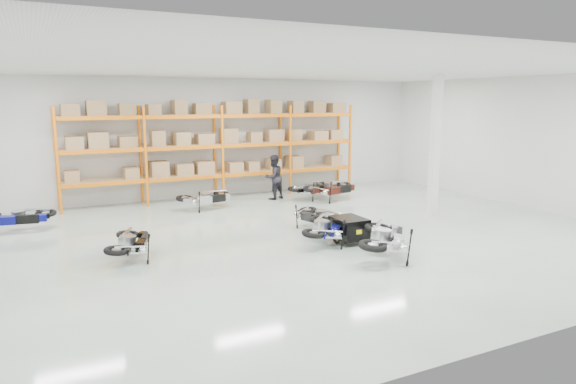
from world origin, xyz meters
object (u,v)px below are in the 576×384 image
moto_back_b (206,194)px  trailer (349,228)px  moto_touring_right (319,212)px  moto_back_c (312,185)px  moto_back_a (16,213)px  moto_blue_centre (325,223)px  person_back (274,177)px  moto_back_d (332,185)px  moto_silver_left (386,233)px  moto_black_far_left (131,238)px

moto_back_b → trailer: bearing=-168.6°
moto_touring_right → moto_back_c: (2.11, 4.17, 0.02)m
moto_back_a → moto_back_c: size_ratio=1.03×
moto_blue_centre → trailer: size_ratio=1.13×
trailer → person_back: size_ratio=0.94×
person_back → moto_blue_centre: bearing=59.4°
moto_back_b → moto_back_d: size_ratio=0.89×
moto_back_a → person_back: person_back is taller
moto_silver_left → moto_back_d: size_ratio=1.05×
moto_back_b → moto_back_d: (4.67, -0.56, 0.06)m
moto_blue_centre → moto_touring_right: 1.53m
person_back → moto_silver_left: bearing=66.8°
moto_silver_left → moto_touring_right: 3.07m
person_back → moto_back_a: bearing=-10.5°
trailer → moto_silver_left: bearing=-86.5°
moto_silver_left → moto_back_a: bearing=-0.6°
moto_black_far_left → moto_back_b: bearing=-105.9°
moto_silver_left → moto_black_far_left: bearing=14.3°
moto_black_far_left → person_back: bearing=-120.0°
moto_silver_left → moto_back_a: moto_silver_left is taller
moto_silver_left → person_back: (0.69, 7.79, 0.23)m
moto_blue_centre → moto_back_b: 5.70m
moto_touring_right → moto_back_b: (-2.08, 4.10, 0.02)m
moto_back_a → moto_back_b: bearing=-72.6°
moto_black_far_left → moto_back_c: moto_back_c is taller
moto_back_a → moto_silver_left: bearing=-118.0°
moto_back_a → person_back: bearing=-70.3°
moto_blue_centre → moto_touring_right: moto_blue_centre is taller
moto_silver_left → moto_back_d: 7.07m
moto_touring_right → trailer: size_ratio=1.04×
moto_silver_left → trailer: (-0.07, 1.47, -0.22)m
moto_back_c → moto_back_d: (0.48, -0.63, 0.06)m
moto_blue_centre → moto_black_far_left: moto_blue_centre is taller
moto_back_c → moto_silver_left: bearing=144.5°
moto_black_far_left → moto_back_d: bearing=-133.5°
trailer → moto_back_b: (-2.08, 5.70, 0.13)m
moto_back_a → moto_back_c: (9.92, 0.59, -0.02)m
moto_silver_left → moto_black_far_left: size_ratio=1.21×
moto_black_far_left → moto_touring_right: (5.35, 0.52, -0.00)m
moto_back_c → moto_touring_right: bearing=133.4°
trailer → moto_touring_right: bearing=90.9°
moto_blue_centre → moto_back_a: bearing=1.9°
moto_black_far_left → moto_back_d: 8.92m
moto_blue_centre → moto_back_a: moto_blue_centre is taller
trailer → moto_back_d: (2.59, 5.13, 0.19)m
moto_silver_left → moto_blue_centre: bearing=-28.7°
moto_blue_centre → moto_back_c: moto_blue_centre is taller
trailer → moto_back_c: 6.14m
moto_touring_right → person_back: bearing=67.7°
person_back → moto_back_c: bearing=139.6°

